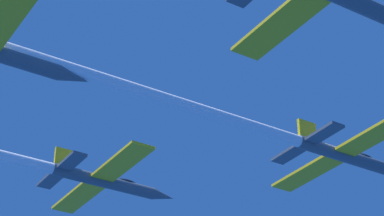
% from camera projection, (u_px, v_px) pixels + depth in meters
% --- Properties ---
extents(jet_lead, '(17.94, 46.95, 2.97)m').
position_uv_depth(jet_lead, '(242.00, 123.00, 66.88)').
color(jet_lead, '#4C5660').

